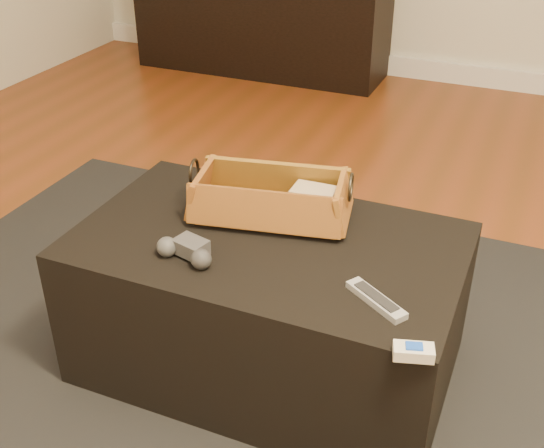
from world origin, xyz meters
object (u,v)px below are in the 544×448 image
at_px(wicker_basket, 271,200).
at_px(game_controller, 187,251).
at_px(cream_gadget, 414,352).
at_px(ottoman, 268,304).
at_px(silver_remote, 376,299).
at_px(tv_remote, 262,209).
at_px(media_cabinet, 261,22).

xyz_separation_m(wicker_basket, game_controller, (-0.11, -0.28, -0.02)).
bearing_deg(game_controller, cream_gadget, -12.71).
xyz_separation_m(ottoman, silver_remote, (0.33, -0.15, 0.22)).
bearing_deg(wicker_basket, tv_remote, -131.95).
distance_m(ottoman, tv_remote, 0.26).
xyz_separation_m(wicker_basket, cream_gadget, (0.49, -0.41, -0.04)).
distance_m(ottoman, wicker_basket, 0.29).
relative_size(wicker_basket, game_controller, 2.84).
height_order(tv_remote, cream_gadget, tv_remote).
relative_size(media_cabinet, cream_gadget, 17.02).
xyz_separation_m(ottoman, wicker_basket, (-0.04, 0.11, 0.26)).
height_order(tv_remote, silver_remote, tv_remote).
bearing_deg(wicker_basket, cream_gadget, -40.16).
bearing_deg(cream_gadget, game_controller, 167.29).
relative_size(game_controller, cream_gadget, 1.81).
xyz_separation_m(game_controller, cream_gadget, (0.59, -0.13, -0.01)).
distance_m(tv_remote, wicker_basket, 0.04).
bearing_deg(wicker_basket, silver_remote, -35.75).
bearing_deg(ottoman, cream_gadget, -33.78).
distance_m(ottoman, cream_gadget, 0.58).
height_order(ottoman, wicker_basket, wicker_basket).
bearing_deg(silver_remote, ottoman, 154.92).
height_order(ottoman, cream_gadget, cream_gadget).
height_order(tv_remote, wicker_basket, wicker_basket).
bearing_deg(tv_remote, media_cabinet, 96.67).
xyz_separation_m(silver_remote, cream_gadget, (0.12, -0.14, 0.00)).
height_order(wicker_basket, cream_gadget, wicker_basket).
height_order(silver_remote, cream_gadget, cream_gadget).
xyz_separation_m(tv_remote, silver_remote, (0.39, -0.25, -0.02)).
xyz_separation_m(media_cabinet, tv_remote, (1.06, -2.40, 0.16)).
xyz_separation_m(ottoman, game_controller, (-0.15, -0.17, 0.24)).
distance_m(ottoman, game_controller, 0.32).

